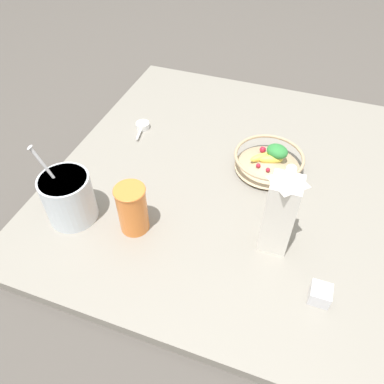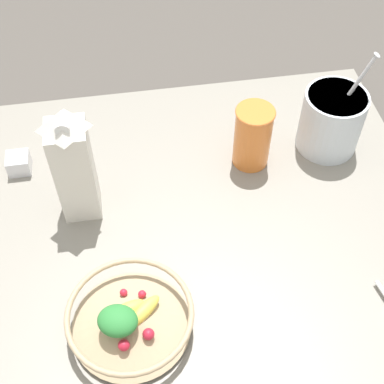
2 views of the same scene
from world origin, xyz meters
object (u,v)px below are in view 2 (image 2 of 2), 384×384
object	(u,v)px
fruit_bowl	(130,318)
spice_jar	(19,164)
milk_carton	(73,164)
yogurt_tub	(332,118)
drinking_cup	(253,136)

from	to	relation	value
fruit_bowl	spice_jar	xyz separation A→B (m)	(-0.20, 0.40, -0.02)
milk_carton	yogurt_tub	distance (m)	0.55
fruit_bowl	spice_jar	bearing A→B (deg)	116.77
milk_carton	yogurt_tub	bearing A→B (deg)	9.83
fruit_bowl	milk_carton	size ratio (longest dim) A/B	0.83
fruit_bowl	milk_carton	distance (m)	0.30
fruit_bowl	spice_jar	size ratio (longest dim) A/B	4.59
milk_carton	spice_jar	world-z (taller)	milk_carton
yogurt_tub	drinking_cup	bearing A→B (deg)	-173.46
milk_carton	drinking_cup	distance (m)	0.37
yogurt_tub	drinking_cup	distance (m)	0.18
spice_jar	drinking_cup	bearing A→B (deg)	-5.92
fruit_bowl	drinking_cup	world-z (taller)	drinking_cup
milk_carton	yogurt_tub	size ratio (longest dim) A/B	1.11
fruit_bowl	drinking_cup	distance (m)	0.45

